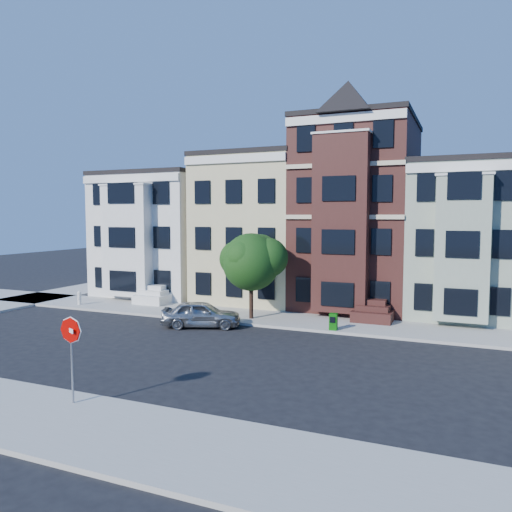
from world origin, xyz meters
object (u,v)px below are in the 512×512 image
at_px(stop_sign, 72,355).
at_px(street_tree, 251,266).
at_px(parked_car, 201,314).
at_px(newspaper_box, 333,322).
at_px(fire_hydrant, 79,299).

bearing_deg(stop_sign, street_tree, 114.88).
xyz_separation_m(street_tree, parked_car, (-1.85, -2.58, -2.47)).
height_order(newspaper_box, stop_sign, stop_sign).
xyz_separation_m(street_tree, newspaper_box, (5.11, -1.04, -2.61)).
bearing_deg(fire_hydrant, street_tree, 1.81).
xyz_separation_m(parked_car, fire_hydrant, (-10.51, 2.19, -0.21)).
distance_m(street_tree, stop_sign, 14.29).
bearing_deg(parked_car, newspaper_box, -98.47).
bearing_deg(newspaper_box, stop_sign, -113.31).
bearing_deg(parked_car, street_tree, -56.53).
relative_size(parked_car, newspaper_box, 4.88).
relative_size(newspaper_box, stop_sign, 0.28).
distance_m(street_tree, newspaper_box, 5.83).
bearing_deg(fire_hydrant, parked_car, -11.78).
bearing_deg(fire_hydrant, stop_sign, -48.12).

